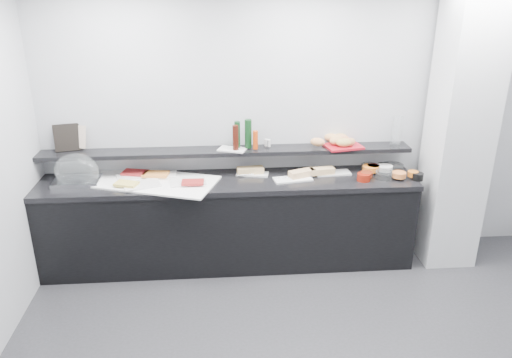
{
  "coord_description": "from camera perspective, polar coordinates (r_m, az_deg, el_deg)",
  "views": [
    {
      "loc": [
        -0.77,
        -2.73,
        2.69
      ],
      "look_at": [
        -0.45,
        1.45,
        1.0
      ],
      "focal_mm": 35.0,
      "sensor_mm": 36.0,
      "label": 1
    }
  ],
  "objects": [
    {
      "name": "tongs_right",
      "position": [
        4.88,
        6.86,
        0.48
      ],
      "size": [
        0.14,
        0.09,
        0.01
      ],
      "primitive_type": "cylinder",
      "rotation": [
        0.0,
        1.57,
        0.54
      ],
      "color": "silver",
      "rests_on": "sandwich_plate_right"
    },
    {
      "name": "fill_red_jam",
      "position": [
        4.89,
        12.51,
        0.51
      ],
      "size": [
        0.15,
        0.15,
        0.05
      ],
      "primitive_type": "cylinder",
      "rotation": [
        0.0,
        0.0,
        -0.39
      ],
      "color": "#631F0E",
      "rests_on": "bowl_red_jam"
    },
    {
      "name": "bread_roll_n",
      "position": [
        5.05,
        9.68,
        4.59
      ],
      "size": [
        0.17,
        0.13,
        0.08
      ],
      "primitive_type": "ellipsoid",
      "rotation": [
        0.0,
        0.0,
        -0.18
      ],
      "color": "#C87D4C",
      "rests_on": "bread_tray"
    },
    {
      "name": "shaker_pepper",
      "position": [
        4.9,
        1.16,
        4.19
      ],
      "size": [
        0.04,
        0.04,
        0.07
      ],
      "primitive_type": "cylinder",
      "rotation": [
        0.0,
        0.0,
        -0.05
      ],
      "color": "silver",
      "rests_on": "condiment_tray"
    },
    {
      "name": "bowl_glass_fruit",
      "position": [
        5.11,
        12.79,
        1.27
      ],
      "size": [
        0.2,
        0.2,
        0.07
      ],
      "primitive_type": "cylinder",
      "rotation": [
        0.0,
        0.0,
        0.23
      ],
      "color": "white",
      "rests_on": "counter_top"
    },
    {
      "name": "fill_glass_fruit",
      "position": [
        5.06,
        12.98,
        1.19
      ],
      "size": [
        0.21,
        0.21,
        0.05
      ],
      "primitive_type": "cylinder",
      "rotation": [
        0.0,
        0.0,
        -0.41
      ],
      "color": "orange",
      "rests_on": "bowl_glass_fruit"
    },
    {
      "name": "shaker_salt",
      "position": [
        4.88,
        1.51,
        4.11
      ],
      "size": [
        0.03,
        0.03,
        0.07
      ],
      "primitive_type": "cylinder",
      "rotation": [
        0.0,
        0.0,
        -0.16
      ],
      "color": "silver",
      "rests_on": "condiment_tray"
    },
    {
      "name": "linen_runner",
      "position": [
        4.81,
        -11.8,
        -0.28
      ],
      "size": [
        1.32,
        0.93,
        0.01
      ],
      "primitive_type": "cube",
      "rotation": [
        0.0,
        0.0,
        -0.34
      ],
      "color": "white",
      "rests_on": "counter_top"
    },
    {
      "name": "cloche_base",
      "position": [
        4.98,
        -19.76,
        -0.23
      ],
      "size": [
        0.43,
        0.29,
        0.04
      ],
      "primitive_type": "cube",
      "rotation": [
        0.0,
        0.0,
        0.01
      ],
      "color": "silver",
      "rests_on": "counter_top"
    },
    {
      "name": "bowl_black_fruit",
      "position": [
        5.0,
        17.99,
        0.27
      ],
      "size": [
        0.14,
        0.14,
        0.07
      ],
      "primitive_type": "cylinder",
      "rotation": [
        0.0,
        0.0,
        -0.36
      ],
      "color": "black",
      "rests_on": "counter_top"
    },
    {
      "name": "platter_meat_b",
      "position": [
        4.72,
        -7.77,
        -0.29
      ],
      "size": [
        0.35,
        0.26,
        0.01
      ],
      "primitive_type": "cube",
      "rotation": [
        0.0,
        0.0,
        0.15
      ],
      "color": "white",
      "rests_on": "linen_runner"
    },
    {
      "name": "fill_glass_salmon",
      "position": [
        4.96,
        16.03,
        0.48
      ],
      "size": [
        0.17,
        0.17,
        0.05
      ],
      "primitive_type": "cylinder",
      "rotation": [
        0.0,
        0.0,
        -0.4
      ],
      "color": "orange",
      "rests_on": "bowl_glass_salmon"
    },
    {
      "name": "sandwich_plate_mid",
      "position": [
        4.78,
        4.23,
        -0.01
      ],
      "size": [
        0.38,
        0.21,
        0.01
      ],
      "primitive_type": "cube",
      "rotation": [
        0.0,
        0.0,
        0.16
      ],
      "color": "white",
      "rests_on": "counter_top"
    },
    {
      "name": "sandwich_plate_left",
      "position": [
        4.9,
        -0.4,
        0.59
      ],
      "size": [
        0.33,
        0.19,
        0.01
      ],
      "primitive_type": "cube",
      "rotation": [
        0.0,
        0.0,
        -0.2
      ],
      "color": "white",
      "rests_on": "counter_top"
    },
    {
      "name": "bowl_black_jam",
      "position": [
        5.15,
        14.38,
        1.31
      ],
      "size": [
        0.13,
        0.13,
        0.07
      ],
      "primitive_type": "cylinder",
      "rotation": [
        0.0,
        0.0,
        -0.09
      ],
      "color": "black",
      "rests_on": "counter_top"
    },
    {
      "name": "bottle_green_a",
      "position": [
        4.83,
        -2.15,
        5.09
      ],
      "size": [
        0.07,
        0.07,
        0.26
      ],
      "primitive_type": "cylinder",
      "rotation": [
        0.0,
        0.0,
        0.25
      ],
      "color": "#0E3317",
      "rests_on": "condiment_tray"
    },
    {
      "name": "sandwich_food_left",
      "position": [
        4.89,
        -0.65,
        1.01
      ],
      "size": [
        0.27,
        0.12,
        0.06
      ],
      "primitive_type": "cube",
      "rotation": [
        0.0,
        0.0,
        0.09
      ],
      "color": "tan",
      "rests_on": "sandwich_plate_left"
    },
    {
      "name": "food_meat_a",
      "position": [
        4.98,
        -13.66,
        0.72
      ],
      "size": [
        0.27,
        0.21,
        0.02
      ],
      "primitive_type": "cube",
      "rotation": [
        0.0,
        0.0,
        -0.24
      ],
      "color": "maroon",
      "rests_on": "platter_meat_a"
    },
    {
      "name": "food_cheese",
      "position": [
        4.73,
        -14.59,
        -0.52
      ],
      "size": [
        0.24,
        0.19,
        0.02
      ],
      "primitive_type": "cube",
      "rotation": [
        0.0,
        0.0,
        -0.34
      ],
      "color": "#E1C757",
      "rests_on": "platter_cheese"
    },
    {
      "name": "column",
      "position": [
        5.12,
        22.24,
        5.11
      ],
      "size": [
        0.5,
        0.5,
        2.7
      ],
      "primitive_type": "cube",
      "color": "silver",
      "rests_on": "ground"
    },
    {
      "name": "bread_roll_sw",
      "position": [
        4.91,
        7.05,
        4.23
      ],
      "size": [
        0.17,
        0.14,
        0.08
      ],
      "primitive_type": "ellipsoid",
      "rotation": [
        0.0,
        0.0,
        -0.43
      ],
      "color": "#D1884F",
      "rests_on": "bread_tray"
    },
    {
      "name": "bread_roll_nw",
      "position": [
        5.07,
        8.63,
        4.71
      ],
      "size": [
        0.17,
        0.15,
        0.08
      ],
      "primitive_type": "ellipsoid",
      "rotation": [
        0.0,
        0.0,
        -0.42
      ],
      "color": "tan",
      "rests_on": "bread_tray"
    },
    {
      "name": "sandwich_food_right",
      "position": [
        4.91,
        7.55,
        0.92
      ],
      "size": [
        0.25,
        0.13,
        0.06
      ],
      "primitive_type": "cube",
      "rotation": [
        0.0,
        0.0,
        0.15
      ],
      "color": "#E1B476",
      "rests_on": "sandwich_plate_right"
    },
    {
      "name": "bread_roll_mide",
      "position": [
        5.0,
        9.21,
        4.43
      ],
      "size": [
        0.15,
        0.12,
        0.08
      ],
      "primitive_type": "ellipsoid",
      "rotation": [
        0.0,
        0.0,
        0.27
      ],
      "color": "tan",
      "rests_on": "bread_tray"
    },
    {
      "name": "sandwich_plate_right",
      "position": [
        4.98,
        8.75,
        0.7
      ],
      "size": [
        0.35,
        0.17,
        0.01
      ],
      "primitive_type": "cube",
      "rotation": [
        0.0,
        0.0,
        0.07
      ],
      "color": "white",
      "rests_on": "counter_top"
    },
    {
      "name": "bottle_hot",
      "position": [
        4.8,
        -0.06,
        4.49
      ],
      "size": [
        0.06,
        0.06,
        0.18
      ],
      "primitive_type": "cylinder",
      "rotation": [
        0.0,
        0.0,
        0.13
      ],
      "color": "#BC3B0D",
      "rests_on": "condiment_tray"
    },
    {
      "name": "bread_roll_ne",
      "position": [
        5.08,
        9.57,
        4.7
      ],
      "size": [
        0.17,
        0.12,
        0.08
      ],
      "primitive_type": "ellipsoid",
      "rotation": [
        0.0,
        0.0,
        0.12
      ],
      "color": "#B28644",
      "rests_on": "bread_tray"
    },
    {
      "name": "platter_meat_a",
      "position": [
        4.95,
        -14.12,
        0.31
      ],
      "size": [
        0.3,
        0.24,
        0.01
      ],
      "primitive_type": "cube",
      "rotation": [
        0.0,
        0.0,
        0.29
      ],
      "color": "white",
      "rests_on": "linen_runner"
    },
    {
      "name": "bowl_red_jam",
      "position": [
        4.85,
        12.21,
        0.21
      ],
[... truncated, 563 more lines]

